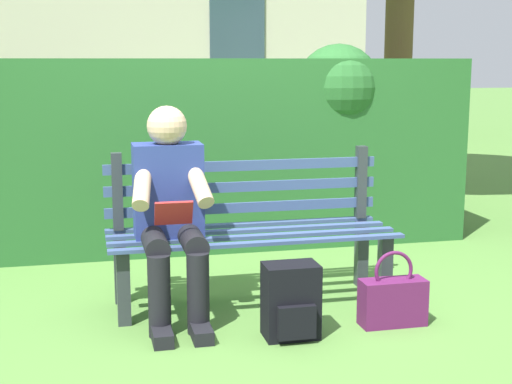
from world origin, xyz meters
name	(u,v)px	position (x,y,z in m)	size (l,w,h in m)	color
ground	(252,303)	(0.00, 0.00, 0.00)	(60.00, 60.00, 0.00)	#517F38
park_bench	(249,227)	(0.00, -0.08, 0.44)	(1.65, 0.53, 0.88)	#2D3338
person_seated	(171,208)	(0.48, 0.10, 0.61)	(0.44, 0.73, 1.16)	navy
hedge_backdrop	(151,149)	(0.44, -1.47, 0.75)	(4.87, 0.79, 1.53)	#265B28
backpack	(291,301)	(-0.08, 0.56, 0.19)	(0.28, 0.26, 0.39)	black
handbag	(393,300)	(-0.65, 0.52, 0.14)	(0.35, 0.14, 0.41)	#59194C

